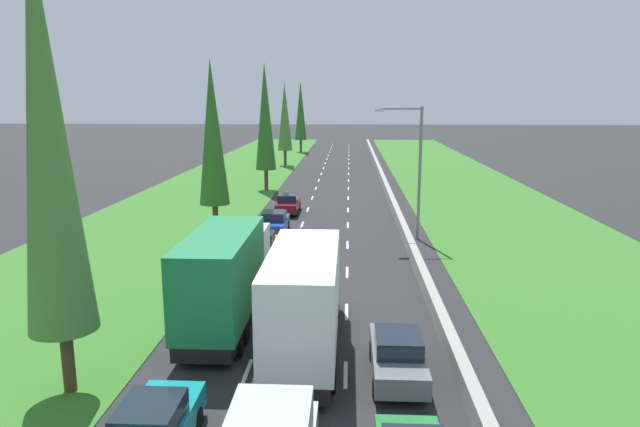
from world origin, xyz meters
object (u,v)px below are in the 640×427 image
(poplar_tree_fifth, at_px, (301,111))
(maroon_sedan_left_lane, at_px, (288,204))
(orange_hatchback_left_lane, at_px, (262,246))
(poplar_tree_second, at_px, (212,133))
(grey_sedan_right_lane, at_px, (398,355))
(green_box_truck_left_lane, at_px, (226,275))
(poplar_tree_fourth, at_px, (285,117))
(poplar_tree_nearest, at_px, (46,132))
(blue_sedan_left_lane, at_px, (274,223))
(poplar_tree_third, at_px, (265,117))
(white_box_truck_centre_lane, at_px, (305,297))
(street_light_mast, at_px, (415,163))

(poplar_tree_fifth, bearing_deg, maroon_sedan_left_lane, -86.27)
(orange_hatchback_left_lane, distance_m, poplar_tree_second, 9.93)
(grey_sedan_right_lane, xyz_separation_m, green_box_truck_left_lane, (-6.90, 4.45, 1.37))
(green_box_truck_left_lane, height_order, poplar_tree_fourth, poplar_tree_fourth)
(maroon_sedan_left_lane, height_order, poplar_tree_second, poplar_tree_second)
(grey_sedan_right_lane, bearing_deg, poplar_tree_nearest, -171.93)
(green_box_truck_left_lane, xyz_separation_m, poplar_tree_fourth, (-4.04, 58.55, 4.71))
(blue_sedan_left_lane, height_order, poplar_tree_nearest, poplar_tree_nearest)
(poplar_tree_nearest, distance_m, poplar_tree_third, 42.19)
(grey_sedan_right_lane, bearing_deg, poplar_tree_third, 104.42)
(grey_sedan_right_lane, distance_m, maroon_sedan_left_lane, 29.24)
(grey_sedan_right_lane, distance_m, poplar_tree_fourth, 64.23)
(poplar_tree_second, relative_size, poplar_tree_third, 0.93)
(green_box_truck_left_lane, bearing_deg, white_box_truck_centre_lane, -36.02)
(green_box_truck_left_lane, distance_m, poplar_tree_nearest, 9.58)
(orange_hatchback_left_lane, bearing_deg, street_light_mast, 30.44)
(poplar_tree_fifth, bearing_deg, white_box_truck_centre_lane, -85.05)
(poplar_tree_second, xyz_separation_m, poplar_tree_third, (0.73, 19.98, 0.47))
(poplar_tree_fifth, relative_size, street_light_mast, 1.40)
(blue_sedan_left_lane, relative_size, poplar_tree_third, 0.34)
(white_box_truck_centre_lane, xyz_separation_m, street_light_mast, (6.02, 18.06, 3.05))
(poplar_tree_second, bearing_deg, white_box_truck_centre_lane, -67.35)
(white_box_truck_centre_lane, relative_size, blue_sedan_left_lane, 2.09)
(maroon_sedan_left_lane, bearing_deg, blue_sedan_left_lane, -91.49)
(green_box_truck_left_lane, bearing_deg, orange_hatchback_left_lane, 90.15)
(blue_sedan_left_lane, bearing_deg, poplar_tree_nearest, -99.70)
(grey_sedan_right_lane, xyz_separation_m, orange_hatchback_left_lane, (-6.92, 14.29, 0.02))
(white_box_truck_centre_lane, relative_size, street_light_mast, 1.04)
(poplar_tree_second, xyz_separation_m, poplar_tree_fifth, (0.71, 63.55, 0.18))
(green_box_truck_left_lane, relative_size, street_light_mast, 1.04)
(orange_hatchback_left_lane, distance_m, poplar_tree_fourth, 49.25)
(white_box_truck_centre_lane, xyz_separation_m, poplar_tree_second, (-7.84, 18.79, 4.98))
(orange_hatchback_left_lane, distance_m, poplar_tree_third, 27.44)
(poplar_tree_third, bearing_deg, grey_sedan_right_lane, -75.58)
(grey_sedan_right_lane, bearing_deg, green_box_truck_left_lane, 147.17)
(poplar_tree_second, bearing_deg, maroon_sedan_left_lane, 60.78)
(white_box_truck_centre_lane, height_order, poplar_tree_second, poplar_tree_second)
(blue_sedan_left_lane, relative_size, poplar_tree_second, 0.37)
(grey_sedan_right_lane, xyz_separation_m, poplar_tree_third, (-10.45, 40.64, 6.82))
(poplar_tree_second, relative_size, poplar_tree_fourth, 1.04)
(maroon_sedan_left_lane, xyz_separation_m, poplar_tree_second, (-4.35, -7.77, 6.35))
(maroon_sedan_left_lane, distance_m, poplar_tree_fifth, 56.27)
(poplar_tree_third, bearing_deg, blue_sedan_left_lane, -80.13)
(orange_hatchback_left_lane, height_order, poplar_tree_third, poplar_tree_third)
(orange_hatchback_left_lane, distance_m, poplar_tree_fifth, 70.31)
(poplar_tree_second, height_order, poplar_tree_fourth, poplar_tree_second)
(green_box_truck_left_lane, height_order, poplar_tree_second, poplar_tree_second)
(maroon_sedan_left_lane, height_order, poplar_tree_fourth, poplar_tree_fourth)
(poplar_tree_nearest, height_order, poplar_tree_second, poplar_tree_nearest)
(poplar_tree_fifth, xyz_separation_m, street_light_mast, (13.15, -64.27, -2.10))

